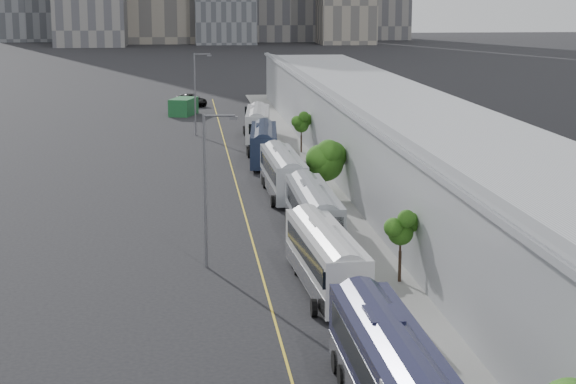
{
  "coord_description": "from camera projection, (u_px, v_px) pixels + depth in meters",
  "views": [
    {
      "loc": [
        -5.7,
        -15.43,
        15.92
      ],
      "look_at": [
        1.01,
        47.29,
        3.0
      ],
      "focal_mm": 60.0,
      "sensor_mm": 36.0,
      "label": 1
    }
  ],
  "objects": [
    {
      "name": "tree_2",
      "position": [
        325.0,
        157.0,
        76.75
      ],
      "size": [
        2.99,
        2.99,
        4.74
      ],
      "color": "black",
      "rests_on": "ground"
    },
    {
      "name": "tree_1",
      "position": [
        401.0,
        230.0,
        53.53
      ],
      "size": [
        1.45,
        1.45,
        3.9
      ],
      "color": "black",
      "rests_on": "ground"
    },
    {
      "name": "bus_2",
      "position": [
        325.0,
        264.0,
        52.65
      ],
      "size": [
        3.13,
        12.25,
        3.55
      ],
      "rotation": [
        0.0,
        0.0,
        0.06
      ],
      "color": "silver",
      "rests_on": "ground"
    },
    {
      "name": "suv",
      "position": [
        192.0,
        100.0,
        141.03
      ],
      "size": [
        5.12,
        6.81,
        1.72
      ],
      "primitive_type": "imported",
      "rotation": [
        0.0,
        0.0,
        0.42
      ],
      "color": "black",
      "rests_on": "ground"
    },
    {
      "name": "bus_6",
      "position": [
        258.0,
        126.0,
        107.81
      ],
      "size": [
        3.61,
        12.59,
        3.63
      ],
      "rotation": [
        0.0,
        0.0,
        -0.09
      ],
      "color": "silver",
      "rests_on": "ground"
    },
    {
      "name": "lane_line",
      "position": [
        244.0,
        211.0,
        72.24
      ],
      "size": [
        0.12,
        160.0,
        0.02
      ],
      "primitive_type": "cube",
      "color": "gold",
      "rests_on": "ground"
    },
    {
      "name": "bus_3",
      "position": [
        313.0,
        216.0,
        63.87
      ],
      "size": [
        2.75,
        12.23,
        3.57
      ],
      "rotation": [
        0.0,
        0.0,
        -0.0
      ],
      "color": "gray",
      "rests_on": "ground"
    },
    {
      "name": "sidewalk",
      "position": [
        381.0,
        207.0,
        73.32
      ],
      "size": [
        10.0,
        170.0,
        0.12
      ],
      "primitive_type": "cube",
      "color": "gray",
      "rests_on": "ground"
    },
    {
      "name": "bus_1",
      "position": [
        390.0,
        381.0,
        36.39
      ],
      "size": [
        2.9,
        13.03,
        3.8
      ],
      "rotation": [
        0.0,
        0.0,
        0.01
      ],
      "color": "#171733",
      "rests_on": "ground"
    },
    {
      "name": "street_lamp_near",
      "position": [
        208.0,
        180.0,
        56.35
      ],
      "size": [
        2.04,
        0.22,
        9.19
      ],
      "color": "#59595E",
      "rests_on": "ground"
    },
    {
      "name": "depot",
      "position": [
        434.0,
        162.0,
        73.04
      ],
      "size": [
        12.45,
        160.4,
        7.2
      ],
      "color": "gray",
      "rests_on": "ground"
    },
    {
      "name": "tree_3",
      "position": [
        301.0,
        123.0,
        98.05
      ],
      "size": [
        1.57,
        1.57,
        3.98
      ],
      "color": "black",
      "rests_on": "ground"
    },
    {
      "name": "bus_5",
      "position": [
        264.0,
        148.0,
        92.78
      ],
      "size": [
        3.51,
        12.41,
        3.58
      ],
      "rotation": [
        0.0,
        0.0,
        -0.09
      ],
      "color": "#171F34",
      "rests_on": "ground"
    },
    {
      "name": "street_lamp_far",
      "position": [
        196.0,
        89.0,
        110.26
      ],
      "size": [
        2.04,
        0.22,
        9.44
      ],
      "color": "#59595E",
      "rests_on": "ground"
    },
    {
      "name": "shipping_container",
      "position": [
        184.0,
        107.0,
        130.01
      ],
      "size": [
        4.13,
        5.91,
        2.3
      ],
      "primitive_type": "cube",
      "rotation": [
        0.0,
        0.0,
        -0.3
      ],
      "color": "#174B25",
      "rests_on": "ground"
    },
    {
      "name": "bus_4",
      "position": [
        283.0,
        177.0,
        77.77
      ],
      "size": [
        2.77,
        12.37,
        3.6
      ],
      "rotation": [
        0.0,
        0.0,
        0.02
      ],
      "color": "#A0A4A9",
      "rests_on": "ground"
    }
  ]
}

